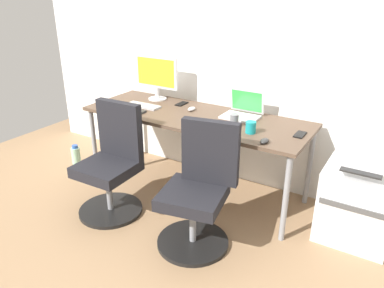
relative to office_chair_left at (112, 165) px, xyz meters
The scene contains 18 objects.
ground_plane 0.88m from the office_chair_left, 57.52° to the left, with size 5.28×5.28×0.00m, color #9E7A56.
back_wall 1.46m from the office_chair_left, 69.26° to the left, with size 4.40×0.04×2.60m, color white.
desk 0.82m from the office_chair_left, 57.52° to the left, with size 2.04×0.73×0.75m.
office_chair_left is the anchor object (origin of this frame).
office_chair_right 0.84m from the office_chair_left, ahead, with size 0.54×0.54×0.94m.
side_cabinet 1.95m from the office_chair_left, 20.06° to the left, with size 0.51×0.48×0.58m.
printer 1.97m from the office_chair_left, 20.03° to the left, with size 0.38×0.40×0.24m.
water_bottle_on_floor 0.90m from the office_chair_left, 159.53° to the left, with size 0.09×0.09×0.31m.
desktop_monitor 1.06m from the office_chair_left, 100.52° to the left, with size 0.48×0.18×0.43m.
open_laptop 1.21m from the office_chair_left, 46.60° to the left, with size 0.31×0.26×0.23m.
keyboard_by_monitor 0.57m from the office_chair_left, 111.30° to the left, with size 0.34×0.12×0.02m, color #2D2D2D.
keyboard_by_laptop 0.70m from the office_chair_left, 102.15° to the left, with size 0.34×0.12×0.02m, color #B7B7B7.
mouse_by_monitor 0.88m from the office_chair_left, 66.41° to the left, with size 0.06×0.10×0.03m, color silver.
mouse_by_laptop 1.28m from the office_chair_left, 17.53° to the left, with size 0.06×0.10×0.03m, color #2D2D2D.
coffee_mug 1.18m from the office_chair_left, 26.59° to the left, with size 0.08×0.08×0.09m, color teal.
pen_cup 1.08m from the office_chair_left, 34.00° to the left, with size 0.07×0.07×0.10m, color slate.
phone_near_laptop 1.54m from the office_chair_left, 26.01° to the left, with size 0.07×0.14×0.01m, color black.
phone_near_monitor 0.93m from the office_chair_left, 80.79° to the left, with size 0.07×0.14×0.01m, color black.
Camera 1 is at (1.61, -2.67, 1.80)m, focal length 34.78 mm.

